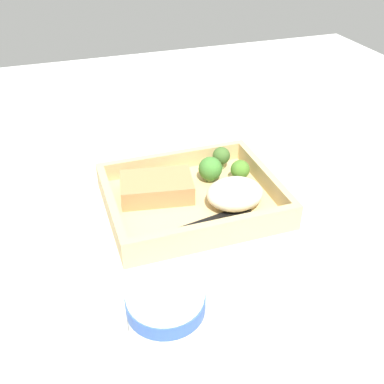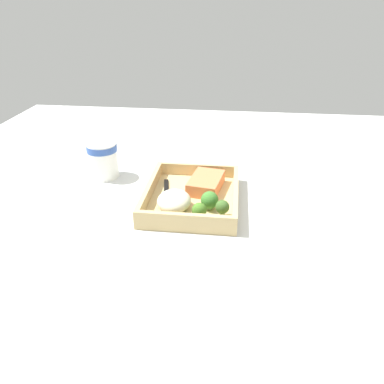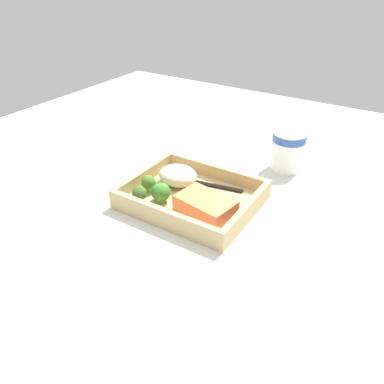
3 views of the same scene
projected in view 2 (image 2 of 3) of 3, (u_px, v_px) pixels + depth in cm
name	position (u px, v px, depth cm)	size (l,w,h in cm)	color
ground_plane	(192.00, 205.00, 90.55)	(160.00, 160.00, 2.00)	silver
takeout_tray	(192.00, 200.00, 89.80)	(26.70, 21.74, 1.20)	tan
tray_rim	(192.00, 192.00, 88.79)	(26.70, 21.74, 3.12)	tan
salmon_fillet	(206.00, 183.00, 92.82)	(11.34, 7.26, 3.17)	#EE7F4F
mashed_potatoes	(174.00, 201.00, 83.75)	(8.90, 7.59, 4.20)	beige
broccoli_floret_1	(210.00, 200.00, 83.85)	(4.00, 4.00, 4.26)	#759755
broccoli_floret_2	(222.00, 207.00, 80.65)	(3.05, 3.05, 4.05)	#769758
broccoli_floret_3	(199.00, 210.00, 80.00)	(3.23, 3.23, 3.87)	#80A75A
fork	(166.00, 197.00, 89.47)	(15.84, 4.39, 0.44)	black
paper_cup	(103.00, 158.00, 100.13)	(7.99, 7.99, 9.62)	white
receipt_slip	(221.00, 166.00, 108.22)	(8.47, 12.68, 0.24)	white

